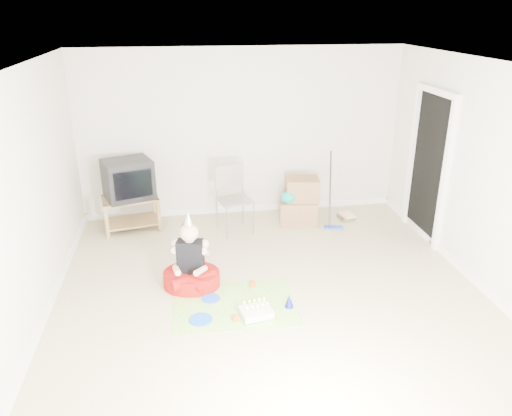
{
  "coord_description": "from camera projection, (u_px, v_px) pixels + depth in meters",
  "views": [
    {
      "loc": [
        -0.94,
        -5.05,
        3.13
      ],
      "look_at": [
        -0.1,
        0.4,
        0.9
      ],
      "focal_mm": 35.0,
      "sensor_mm": 36.0,
      "label": 1
    }
  ],
  "objects": [
    {
      "name": "ground",
      "position": [
        269.0,
        290.0,
        5.93
      ],
      "size": [
        5.0,
        5.0,
        0.0
      ],
      "primitive_type": "plane",
      "color": "#C4B48D",
      "rests_on": "ground"
    },
    {
      "name": "doorway_recess",
      "position": [
        429.0,
        168.0,
        6.99
      ],
      "size": [
        0.02,
        0.9,
        2.05
      ],
      "primitive_type": "cube",
      "color": "black",
      "rests_on": "ground"
    },
    {
      "name": "tv_stand",
      "position": [
        131.0,
        211.0,
        7.46
      ],
      "size": [
        0.89,
        0.65,
        0.51
      ],
      "color": "olive",
      "rests_on": "ground"
    },
    {
      "name": "crt_tv",
      "position": [
        128.0,
        179.0,
        7.27
      ],
      "size": [
        0.81,
        0.74,
        0.57
      ],
      "primitive_type": "cube",
      "rotation": [
        0.0,
        0.0,
        0.35
      ],
      "color": "black",
      "rests_on": "tv_stand"
    },
    {
      "name": "folding_chair",
      "position": [
        235.0,
        200.0,
        7.3
      ],
      "size": [
        0.57,
        0.55,
        1.02
      ],
      "color": "gray",
      "rests_on": "ground"
    },
    {
      "name": "cardboard_boxes",
      "position": [
        299.0,
        202.0,
        7.67
      ],
      "size": [
        0.63,
        0.52,
        0.71
      ],
      "color": "#906646",
      "rests_on": "ground"
    },
    {
      "name": "floor_mop",
      "position": [
        335.0,
        213.0,
        7.47
      ],
      "size": [
        0.29,
        0.38,
        1.13
      ],
      "color": "blue",
      "rests_on": "ground"
    },
    {
      "name": "book_pile",
      "position": [
        346.0,
        216.0,
        7.9
      ],
      "size": [
        0.24,
        0.28,
        0.09
      ],
      "color": "#267349",
      "rests_on": "ground"
    },
    {
      "name": "seated_woman",
      "position": [
        191.0,
        270.0,
        5.95
      ],
      "size": [
        0.8,
        0.8,
        0.98
      ],
      "color": "#9A130E",
      "rests_on": "ground"
    },
    {
      "name": "party_mat",
      "position": [
        235.0,
        305.0,
        5.63
      ],
      "size": [
        1.41,
        1.04,
        0.01
      ],
      "primitive_type": "cube",
      "rotation": [
        0.0,
        0.0,
        -0.03
      ],
      "color": "#DC2E81",
      "rests_on": "ground"
    },
    {
      "name": "birthday_cake",
      "position": [
        256.0,
        313.0,
        5.41
      ],
      "size": [
        0.37,
        0.32,
        0.15
      ],
      "color": "white",
      "rests_on": "party_mat"
    },
    {
      "name": "blue_plate_near",
      "position": [
        211.0,
        299.0,
        5.74
      ],
      "size": [
        0.24,
        0.24,
        0.01
      ],
      "primitive_type": "cylinder",
      "rotation": [
        0.0,
        0.0,
        0.15
      ],
      "color": "blue",
      "rests_on": "party_mat"
    },
    {
      "name": "blue_plate_far",
      "position": [
        201.0,
        319.0,
        5.35
      ],
      "size": [
        0.27,
        0.27,
        0.01
      ],
      "primitive_type": "cylinder",
      "rotation": [
        0.0,
        0.0,
        0.06
      ],
      "color": "blue",
      "rests_on": "party_mat"
    },
    {
      "name": "orange_cup_near",
      "position": [
        252.0,
        284.0,
        5.98
      ],
      "size": [
        0.08,
        0.08,
        0.07
      ],
      "primitive_type": "cylinder",
      "rotation": [
        0.0,
        0.0,
        -0.24
      ],
      "color": "#D45417",
      "rests_on": "party_mat"
    },
    {
      "name": "orange_cup_far",
      "position": [
        235.0,
        318.0,
        5.33
      ],
      "size": [
        0.06,
        0.06,
        0.07
      ],
      "primitive_type": "cylinder",
      "rotation": [
        0.0,
        0.0,
        -0.07
      ],
      "color": "#D45417",
      "rests_on": "party_mat"
    },
    {
      "name": "blue_party_hat",
      "position": [
        289.0,
        301.0,
        5.56
      ],
      "size": [
        0.14,
        0.14,
        0.15
      ],
      "primitive_type": "cone",
      "rotation": [
        0.0,
        0.0,
        0.39
      ],
      "color": "#1820A8",
      "rests_on": "party_mat"
    }
  ]
}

